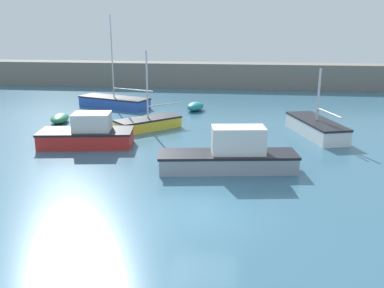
{
  "coord_description": "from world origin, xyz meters",
  "views": [
    {
      "loc": [
        1.24,
        -14.4,
        6.78
      ],
      "look_at": [
        -1.31,
        7.04,
        0.6
      ],
      "focal_mm": 40.0,
      "sensor_mm": 36.0,
      "label": 1
    }
  ],
  "objects_px": {
    "fishing_dinghy_green": "(60,118)",
    "sailboat_short_mast": "(148,123)",
    "mooring_buoy_orange": "(244,138)",
    "motorboat_grey_hull": "(231,155)",
    "motorboat_with_cabin": "(88,134)",
    "sailboat_twin_hulled": "(316,128)",
    "sailboat_tall_mast": "(114,102)",
    "dinghy_near_pier": "(195,106)"
  },
  "relations": [
    {
      "from": "fishing_dinghy_green",
      "to": "dinghy_near_pier",
      "type": "distance_m",
      "value": 10.37
    },
    {
      "from": "sailboat_short_mast",
      "to": "mooring_buoy_orange",
      "type": "height_order",
      "value": "sailboat_short_mast"
    },
    {
      "from": "fishing_dinghy_green",
      "to": "motorboat_with_cabin",
      "type": "distance_m",
      "value": 6.74
    },
    {
      "from": "fishing_dinghy_green",
      "to": "motorboat_grey_hull",
      "type": "xyz_separation_m",
      "value": [
        12.18,
        -8.59,
        0.44
      ]
    },
    {
      "from": "sailboat_tall_mast",
      "to": "motorboat_grey_hull",
      "type": "bearing_deg",
      "value": 144.74
    },
    {
      "from": "motorboat_with_cabin",
      "to": "mooring_buoy_orange",
      "type": "distance_m",
      "value": 9.03
    },
    {
      "from": "motorboat_grey_hull",
      "to": "dinghy_near_pier",
      "type": "distance_m",
      "value": 14.21
    },
    {
      "from": "fishing_dinghy_green",
      "to": "mooring_buoy_orange",
      "type": "xyz_separation_m",
      "value": [
        12.81,
        -3.36,
        -0.1
      ]
    },
    {
      "from": "fishing_dinghy_green",
      "to": "motorboat_with_cabin",
      "type": "relative_size",
      "value": 0.44
    },
    {
      "from": "sailboat_tall_mast",
      "to": "motorboat_with_cabin",
      "type": "height_order",
      "value": "sailboat_tall_mast"
    },
    {
      "from": "mooring_buoy_orange",
      "to": "dinghy_near_pier",
      "type": "bearing_deg",
      "value": 114.19
    },
    {
      "from": "sailboat_twin_hulled",
      "to": "motorboat_with_cabin",
      "type": "distance_m",
      "value": 13.73
    },
    {
      "from": "sailboat_tall_mast",
      "to": "mooring_buoy_orange",
      "type": "relative_size",
      "value": 18.57
    },
    {
      "from": "motorboat_grey_hull",
      "to": "mooring_buoy_orange",
      "type": "relative_size",
      "value": 17.01
    },
    {
      "from": "sailboat_short_mast",
      "to": "motorboat_grey_hull",
      "type": "height_order",
      "value": "sailboat_short_mast"
    },
    {
      "from": "fishing_dinghy_green",
      "to": "sailboat_short_mast",
      "type": "relative_size",
      "value": 0.48
    },
    {
      "from": "dinghy_near_pier",
      "to": "mooring_buoy_orange",
      "type": "bearing_deg",
      "value": -139.99
    },
    {
      "from": "fishing_dinghy_green",
      "to": "motorboat_grey_hull",
      "type": "distance_m",
      "value": 14.91
    },
    {
      "from": "sailboat_twin_hulled",
      "to": "motorboat_with_cabin",
      "type": "bearing_deg",
      "value": 89.48
    },
    {
      "from": "fishing_dinghy_green",
      "to": "sailboat_tall_mast",
      "type": "relative_size",
      "value": 0.33
    },
    {
      "from": "sailboat_short_mast",
      "to": "motorboat_with_cabin",
      "type": "relative_size",
      "value": 0.93
    },
    {
      "from": "sailboat_short_mast",
      "to": "motorboat_grey_hull",
      "type": "xyz_separation_m",
      "value": [
        5.63,
        -7.49,
        0.34
      ]
    },
    {
      "from": "sailboat_tall_mast",
      "to": "dinghy_near_pier",
      "type": "xyz_separation_m",
      "value": [
        6.76,
        -0.58,
        -0.12
      ]
    },
    {
      "from": "motorboat_grey_hull",
      "to": "mooring_buoy_orange",
      "type": "height_order",
      "value": "motorboat_grey_hull"
    },
    {
      "from": "motorboat_with_cabin",
      "to": "dinghy_near_pier",
      "type": "bearing_deg",
      "value": -123.19
    },
    {
      "from": "motorboat_grey_hull",
      "to": "sailboat_tall_mast",
      "type": "bearing_deg",
      "value": -63.37
    },
    {
      "from": "sailboat_twin_hulled",
      "to": "mooring_buoy_orange",
      "type": "xyz_separation_m",
      "value": [
        -4.39,
        -1.83,
        -0.31
      ]
    },
    {
      "from": "motorboat_grey_hull",
      "to": "dinghy_near_pier",
      "type": "height_order",
      "value": "motorboat_grey_hull"
    },
    {
      "from": "dinghy_near_pier",
      "to": "sailboat_short_mast",
      "type": "bearing_deg",
      "value": 175.14
    },
    {
      "from": "sailboat_tall_mast",
      "to": "sailboat_twin_hulled",
      "type": "bearing_deg",
      "value": 173.93
    },
    {
      "from": "motorboat_with_cabin",
      "to": "sailboat_twin_hulled",
      "type": "bearing_deg",
      "value": -171.99
    },
    {
      "from": "sailboat_tall_mast",
      "to": "motorboat_with_cabin",
      "type": "bearing_deg",
      "value": 119.32
    },
    {
      "from": "sailboat_tall_mast",
      "to": "mooring_buoy_orange",
      "type": "height_order",
      "value": "sailboat_tall_mast"
    },
    {
      "from": "sailboat_twin_hulled",
      "to": "sailboat_short_mast",
      "type": "height_order",
      "value": "sailboat_short_mast"
    },
    {
      "from": "motorboat_grey_hull",
      "to": "dinghy_near_pier",
      "type": "xyz_separation_m",
      "value": [
        -3.23,
        13.83,
        -0.4
      ]
    },
    {
      "from": "dinghy_near_pier",
      "to": "motorboat_with_cabin",
      "type": "distance_m",
      "value": 11.73
    },
    {
      "from": "sailboat_tall_mast",
      "to": "motorboat_with_cabin",
      "type": "distance_m",
      "value": 11.37
    },
    {
      "from": "dinghy_near_pier",
      "to": "motorboat_with_cabin",
      "type": "height_order",
      "value": "motorboat_with_cabin"
    },
    {
      "from": "fishing_dinghy_green",
      "to": "dinghy_near_pier",
      "type": "bearing_deg",
      "value": 110.38
    },
    {
      "from": "sailboat_short_mast",
      "to": "motorboat_with_cabin",
      "type": "distance_m",
      "value": 4.99
    },
    {
      "from": "sailboat_tall_mast",
      "to": "dinghy_near_pier",
      "type": "relative_size",
      "value": 3.33
    },
    {
      "from": "sailboat_twin_hulled",
      "to": "motorboat_grey_hull",
      "type": "distance_m",
      "value": 8.67
    }
  ]
}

